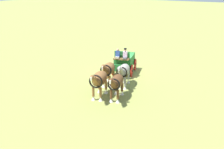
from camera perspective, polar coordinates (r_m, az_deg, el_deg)
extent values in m
plane|color=olive|center=(25.31, 2.72, 0.47)|extent=(220.00, 220.00, 0.00)
cube|color=#236B2D|center=(24.96, 2.76, 3.07)|extent=(2.92, 2.32, 1.07)
cube|color=brown|center=(23.37, 2.04, 3.42)|extent=(1.00, 1.49, 0.12)
cube|color=#236B2D|center=(23.21, 1.81, 1.37)|extent=(0.65, 1.24, 0.60)
cube|color=#236B2D|center=(23.56, 2.20, 4.40)|extent=(0.53, 1.32, 0.55)
cube|color=red|center=(25.14, 2.74, 1.68)|extent=(2.69, 1.12, 0.16)
cylinder|color=red|center=(24.04, 4.28, 0.82)|extent=(1.08, 0.46, 1.12)
cylinder|color=black|center=(24.04, 4.28, 0.82)|extent=(0.25, 0.24, 0.20)
cylinder|color=red|center=(24.37, 0.26, 1.14)|extent=(1.08, 0.46, 1.12)
cylinder|color=black|center=(24.37, 0.26, 1.14)|extent=(0.25, 0.24, 0.20)
cylinder|color=red|center=(25.96, 5.06, 2.19)|extent=(1.08, 0.46, 1.12)
cylinder|color=black|center=(25.96, 5.06, 2.19)|extent=(0.25, 0.24, 0.20)
cylinder|color=red|center=(26.27, 1.32, 2.46)|extent=(1.08, 0.46, 1.12)
cylinder|color=black|center=(26.27, 1.32, 2.46)|extent=(0.25, 0.24, 0.20)
cylinder|color=brown|center=(22.73, 1.45, -0.08)|extent=(2.48, 0.99, 0.10)
cube|color=slate|center=(23.15, 2.80, 3.62)|extent=(0.49, 0.44, 0.16)
cube|color=silver|center=(23.19, 2.87, 4.35)|extent=(0.35, 0.42, 0.55)
sphere|color=tan|center=(23.10, 2.88, 5.28)|extent=(0.22, 0.22, 0.22)
cylinder|color=black|center=(23.07, 2.89, 5.59)|extent=(0.24, 0.24, 0.08)
cube|color=#BCB293|center=(23.29, 1.16, 3.73)|extent=(0.49, 0.44, 0.16)
cube|color=#334C99|center=(23.33, 1.23, 4.46)|extent=(0.35, 0.42, 0.55)
sphere|color=tan|center=(23.23, 1.24, 5.38)|extent=(0.22, 0.22, 0.22)
ellipsoid|color=#9E998E|center=(21.52, 2.62, 1.00)|extent=(2.25, 1.53, 0.87)
cylinder|color=#9E998E|center=(21.05, 2.84, -1.53)|extent=(0.18, 0.18, 0.72)
cone|color=silver|center=(21.23, 2.82, -2.82)|extent=(0.30, 0.30, 0.31)
cylinder|color=#9E998E|center=(21.14, 1.56, -1.42)|extent=(0.18, 0.18, 0.72)
cone|color=silver|center=(21.32, 1.55, -2.71)|extent=(0.30, 0.30, 0.31)
cylinder|color=#9E998E|center=(22.38, 3.57, -0.26)|extent=(0.18, 0.18, 0.72)
cone|color=silver|center=(22.56, 3.54, -1.49)|extent=(0.30, 0.30, 0.31)
cylinder|color=#9E998E|center=(22.47, 2.37, -0.17)|extent=(0.18, 0.18, 0.72)
cone|color=silver|center=(22.64, 2.35, -1.39)|extent=(0.30, 0.30, 0.31)
cylinder|color=#9E998E|center=(20.19, 1.90, 0.94)|extent=(1.01, 0.66, 0.81)
ellipsoid|color=#9E998E|center=(19.77, 1.68, 1.33)|extent=(0.65, 0.45, 0.32)
cube|color=silver|center=(19.51, 1.50, 1.09)|extent=(0.09, 0.11, 0.24)
torus|color=black|center=(20.62, 2.11, 0.49)|extent=(0.43, 0.89, 0.91)
cylinder|color=black|center=(22.63, 3.16, 1.11)|extent=(0.14, 0.14, 0.80)
ellipsoid|color=brown|center=(21.79, -0.73, 1.31)|extent=(2.14, 1.55, 0.93)
cylinder|color=brown|center=(21.36, -0.52, -1.21)|extent=(0.18, 0.18, 0.71)
cone|color=silver|center=(21.54, -0.51, -2.48)|extent=(0.30, 0.30, 0.31)
cylinder|color=brown|center=(21.48, -1.84, -1.09)|extent=(0.18, 0.18, 0.71)
cone|color=silver|center=(21.66, -1.83, -2.35)|extent=(0.30, 0.30, 0.31)
cylinder|color=brown|center=(22.60, 0.35, -0.05)|extent=(0.18, 0.18, 0.71)
cone|color=silver|center=(22.77, 0.35, -1.26)|extent=(0.30, 0.30, 0.31)
cylinder|color=brown|center=(22.72, -0.91, 0.05)|extent=(0.18, 0.18, 0.71)
cone|color=silver|center=(22.89, -0.90, -1.15)|extent=(0.30, 0.30, 0.31)
cylinder|color=brown|center=(20.53, -1.61, 1.34)|extent=(1.01, 0.66, 0.81)
ellipsoid|color=brown|center=(20.12, -1.90, 1.73)|extent=(0.65, 0.45, 0.32)
cube|color=silver|center=(19.86, -2.12, 1.50)|extent=(0.09, 0.11, 0.24)
torus|color=black|center=(20.96, -1.34, 0.86)|extent=(0.44, 0.94, 0.96)
cylinder|color=black|center=(22.83, -0.07, 1.35)|extent=(0.14, 0.14, 0.80)
ellipsoid|color=brown|center=(19.13, 1.06, -1.47)|extent=(2.28, 1.55, 0.88)
cylinder|color=brown|center=(18.69, 1.26, -4.36)|extent=(0.18, 0.18, 0.68)
cone|color=silver|center=(18.89, 1.25, -5.71)|extent=(0.30, 0.30, 0.29)
cylinder|color=brown|center=(18.79, -0.19, -4.22)|extent=(0.18, 0.18, 0.68)
cone|color=silver|center=(18.99, -0.19, -5.56)|extent=(0.30, 0.30, 0.29)
cylinder|color=brown|center=(20.01, 2.20, -2.73)|extent=(0.18, 0.18, 0.68)
cone|color=silver|center=(20.20, 2.18, -4.02)|extent=(0.30, 0.30, 0.29)
cylinder|color=brown|center=(20.11, 0.84, -2.61)|extent=(0.18, 0.18, 0.68)
cone|color=silver|center=(20.30, 0.84, -3.89)|extent=(0.30, 0.30, 0.29)
cylinder|color=brown|center=(17.80, 0.11, -1.73)|extent=(1.01, 0.66, 0.81)
ellipsoid|color=brown|center=(17.38, -0.19, -1.35)|extent=(0.65, 0.45, 0.32)
cube|color=silver|center=(17.12, -0.42, -1.67)|extent=(0.09, 0.11, 0.24)
torus|color=black|center=(18.24, 0.39, -2.19)|extent=(0.43, 0.90, 0.91)
cylinder|color=black|center=(20.25, 1.76, -1.21)|extent=(0.14, 0.14, 0.80)
ellipsoid|color=brown|center=(19.41, -2.68, -0.85)|extent=(2.33, 1.67, 1.00)
cylinder|color=brown|center=(18.96, -2.49, -3.89)|extent=(0.18, 0.18, 0.72)
cone|color=silver|center=(19.17, -2.47, -5.31)|extent=(0.30, 0.30, 0.31)
cylinder|color=brown|center=(19.12, -4.07, -3.73)|extent=(0.18, 0.18, 0.72)
cone|color=silver|center=(19.32, -4.04, -5.14)|extent=(0.30, 0.30, 0.31)
cylinder|color=brown|center=(20.28, -1.31, -2.31)|extent=(0.18, 0.18, 0.72)
cone|color=silver|center=(20.48, -1.30, -3.65)|extent=(0.30, 0.30, 0.31)
cylinder|color=brown|center=(20.43, -2.79, -2.17)|extent=(0.18, 0.18, 0.72)
cone|color=silver|center=(20.62, -2.77, -3.50)|extent=(0.30, 0.30, 0.31)
cylinder|color=brown|center=(18.09, -3.90, -1.02)|extent=(1.01, 0.66, 0.81)
ellipsoid|color=brown|center=(17.67, -4.28, -0.63)|extent=(0.65, 0.45, 0.32)
cube|color=silver|center=(17.42, -4.57, -0.93)|extent=(0.09, 0.11, 0.24)
torus|color=black|center=(18.52, -3.53, -1.53)|extent=(0.46, 1.00, 1.02)
cylinder|color=black|center=(20.52, -1.78, -0.61)|extent=(0.14, 0.14, 0.80)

